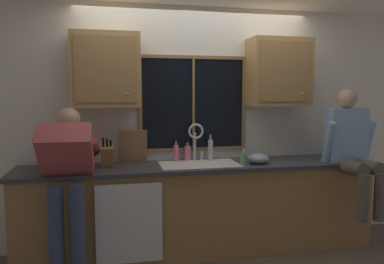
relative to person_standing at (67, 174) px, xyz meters
name	(u,v)px	position (x,y,z in m)	size (l,w,h in m)	color
back_wall	(194,126)	(1.27, 0.65, 0.33)	(5.98, 0.12, 2.55)	silver
window_glass	(193,104)	(1.25, 0.58, 0.58)	(1.10, 0.02, 0.95)	black
window_frame_top	(193,57)	(1.25, 0.57, 1.08)	(1.17, 0.02, 0.04)	olive
window_frame_bottom	(193,149)	(1.25, 0.57, 0.09)	(1.17, 0.02, 0.04)	olive
window_frame_left	(140,104)	(0.68, 0.57, 0.58)	(0.04, 0.02, 0.95)	olive
window_frame_right	(244,103)	(1.82, 0.57, 0.58)	(0.04, 0.02, 0.95)	olive
window_mullion_center	(194,104)	(1.25, 0.57, 0.58)	(0.02, 0.02, 0.95)	olive
lower_cabinet_run	(201,209)	(1.27, 0.30, -0.50)	(3.58, 0.58, 0.88)	#A07744
countertop	(202,166)	(1.27, 0.28, -0.04)	(3.64, 0.62, 0.04)	#38383D
dishwasher_front	(129,224)	(0.52, -0.02, -0.48)	(0.60, 0.02, 0.74)	white
upper_cabinet_left	(106,70)	(0.34, 0.42, 0.92)	(0.65, 0.36, 0.72)	#B2844C
upper_cabinet_right	(279,72)	(2.16, 0.42, 0.92)	(0.65, 0.36, 0.72)	#B2844C
sink	(199,173)	(1.25, 0.29, -0.12)	(0.80, 0.46, 0.21)	white
faucet	(196,137)	(1.26, 0.47, 0.23)	(0.18, 0.09, 0.40)	silver
person_standing	(67,174)	(0.00, 0.00, 0.00)	(0.53, 0.71, 1.51)	#384260
person_sitting_on_counter	(351,145)	(2.79, 0.02, 0.16)	(0.54, 0.61, 1.26)	#595147
knife_block	(107,156)	(0.34, 0.32, 0.09)	(0.12, 0.18, 0.32)	olive
cutting_board	(133,146)	(0.60, 0.50, 0.15)	(0.28, 0.02, 0.35)	#997047
mixing_bowl	(258,158)	(1.85, 0.20, 0.03)	(0.22, 0.22, 0.11)	#8C99A8
soap_dispenser	(244,159)	(1.67, 0.13, 0.04)	(0.06, 0.07, 0.17)	#59A566
bottle_green_glass	(188,153)	(1.18, 0.53, 0.06)	(0.07, 0.07, 0.20)	pink
bottle_tall_clear	(176,153)	(1.04, 0.48, 0.07)	(0.05, 0.05, 0.23)	pink
bottle_amber_small	(210,149)	(1.41, 0.46, 0.10)	(0.05, 0.05, 0.29)	#B7B7BC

